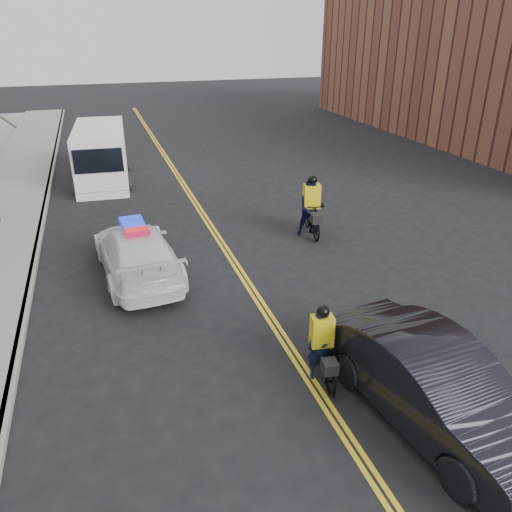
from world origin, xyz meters
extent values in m
plane|color=black|center=(0.00, 0.00, 0.00)|extent=(120.00, 120.00, 0.00)
cube|color=yellow|center=(-0.08, 8.00, 0.01)|extent=(0.10, 60.00, 0.01)
cube|color=yellow|center=(0.08, 8.00, 0.01)|extent=(0.10, 60.00, 0.01)
cube|color=gray|center=(-6.00, 8.00, 0.07)|extent=(0.20, 60.00, 0.15)
cube|color=brown|center=(22.00, 18.00, 5.50)|extent=(12.00, 30.00, 11.00)
imported|color=white|center=(-2.95, 4.19, 0.75)|extent=(2.53, 5.31, 1.50)
cube|color=#0C26CC|center=(-2.95, 4.19, 1.58)|extent=(0.74, 1.42, 0.16)
imported|color=black|center=(1.64, -3.72, 0.84)|extent=(2.47, 5.27, 1.67)
cube|color=white|center=(-3.50, 14.83, 1.27)|extent=(2.58, 6.11, 2.55)
cube|color=white|center=(-3.66, 12.23, 1.05)|extent=(2.21, 1.02, 1.33)
cube|color=black|center=(-3.68, 11.79, 1.72)|extent=(2.00, 0.23, 1.00)
cylinder|color=black|center=(-4.66, 13.13, 0.39)|extent=(0.32, 0.79, 0.78)
cylinder|color=black|center=(-2.56, 13.00, 0.39)|extent=(0.32, 0.79, 0.78)
cylinder|color=black|center=(-4.44, 16.67, 0.39)|extent=(0.32, 0.79, 0.78)
cylinder|color=black|center=(-2.34, 16.54, 0.39)|extent=(0.32, 0.79, 0.78)
imported|color=black|center=(0.23, -1.85, 0.47)|extent=(0.86, 1.85, 0.93)
imported|color=#0E1832|center=(0.23, -1.85, 0.80)|extent=(0.63, 0.46, 1.60)
cube|color=yellow|center=(0.23, -1.85, 1.15)|extent=(0.49, 0.37, 0.67)
sphere|color=black|center=(0.23, -1.85, 1.61)|extent=(0.27, 0.27, 0.27)
cube|color=black|center=(0.15, -2.46, 0.72)|extent=(0.33, 0.37, 0.25)
imported|color=black|center=(3.22, 5.56, 0.65)|extent=(0.95, 2.22, 1.29)
imported|color=black|center=(3.22, 5.56, 1.00)|extent=(1.08, 0.90, 2.00)
cube|color=yellow|center=(3.22, 5.56, 1.44)|extent=(0.62, 0.48, 0.84)
sphere|color=black|center=(3.22, 5.56, 2.01)|extent=(0.34, 0.34, 0.34)
cube|color=black|center=(3.10, 4.79, 0.91)|extent=(0.42, 0.47, 0.31)
camera|label=1|loc=(-3.69, -9.63, 6.85)|focal=35.00mm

